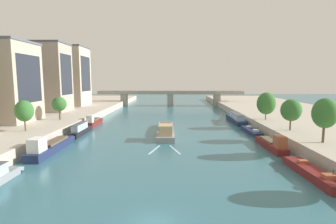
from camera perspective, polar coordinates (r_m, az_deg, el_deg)
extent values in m
cube|color=#B7AD9E|center=(87.04, -27.10, -1.00)|extent=(36.00, 170.00, 2.21)
cube|color=#B7AD9E|center=(85.46, 27.70, -1.17)|extent=(36.00, 170.00, 2.21)
cube|color=gray|center=(59.57, -0.52, -4.22)|extent=(4.14, 19.30, 1.07)
cube|color=gray|center=(69.34, -0.47, -2.50)|extent=(3.48, 1.32, 0.90)
cube|color=gray|center=(59.46, -0.52, -3.68)|extent=(4.21, 19.31, 0.06)
cube|color=tan|center=(52.85, -0.56, -3.91)|extent=(2.82, 3.91, 2.03)
cube|color=black|center=(54.69, -0.55, -3.21)|extent=(2.18, 0.09, 0.57)
cube|color=brown|center=(61.31, -0.51, -3.15)|extent=(3.10, 10.06, 0.36)
cylinder|color=#232328|center=(53.69, 0.03, -4.24)|extent=(0.07, 0.07, 1.10)
cube|color=#A5D1DB|center=(46.17, 1.50, -8.28)|extent=(2.15, 5.83, 0.03)
cube|color=#A5D1DB|center=(46.21, -3.01, -8.27)|extent=(1.85, 5.90, 0.03)
cube|color=gray|center=(40.81, -30.60, -10.63)|extent=(1.84, 1.22, 0.81)
cube|color=#1E284C|center=(49.24, -24.24, -7.21)|extent=(2.62, 13.69, 1.24)
cube|color=#1E284C|center=(55.62, -21.13, -5.32)|extent=(2.36, 1.28, 0.99)
cube|color=#1E284C|center=(49.09, -24.28, -6.47)|extent=(2.67, 13.69, 0.06)
cube|color=white|center=(44.81, -26.86, -6.46)|extent=(1.88, 2.75, 2.11)
cube|color=black|center=(45.93, -26.09, -5.69)|extent=(1.48, 0.05, 0.59)
cube|color=brown|center=(50.25, -23.63, -5.88)|extent=(2.00, 7.12, 0.36)
cylinder|color=#232328|center=(45.22, -26.08, -6.95)|extent=(0.07, 0.07, 1.10)
cube|color=black|center=(61.81, -18.62, -4.19)|extent=(1.80, 10.06, 1.06)
cube|color=black|center=(66.79, -17.08, -3.20)|extent=(1.67, 1.23, 0.90)
cube|color=black|center=(61.71, -18.64, -3.68)|extent=(1.83, 10.06, 0.06)
cube|color=#9EBCD6|center=(61.11, -18.83, -3.07)|extent=(1.47, 6.44, 1.44)
cube|color=#4C4C51|center=(60.99, -18.86, -2.37)|extent=(1.57, 6.63, 0.08)
cylinder|color=#232328|center=(58.73, -19.41, -3.67)|extent=(0.07, 0.07, 1.10)
cube|color=maroon|center=(73.07, -15.96, -2.31)|extent=(2.06, 9.39, 1.22)
cube|color=maroon|center=(77.82, -14.89, -1.61)|extent=(1.91, 1.26, 0.98)
cube|color=maroon|center=(72.97, -15.98, -1.81)|extent=(2.10, 9.39, 0.06)
cube|color=white|center=(69.82, -16.76, -1.42)|extent=(1.51, 1.89, 1.91)
cube|color=black|center=(70.67, -16.54, -1.08)|extent=(1.20, 0.04, 0.54)
cube|color=brown|center=(73.83, -15.77, -1.54)|extent=(1.59, 4.89, 0.36)
cylinder|color=#232328|center=(70.14, -16.43, -1.71)|extent=(0.07, 0.07, 1.10)
cube|color=maroon|center=(38.22, 29.22, -11.74)|extent=(2.68, 11.03, 1.06)
cube|color=maroon|center=(43.07, 25.32, -9.27)|extent=(2.19, 1.31, 0.89)
cube|color=maroon|center=(38.05, 29.27, -10.94)|extent=(2.73, 11.03, 0.06)
cube|color=#9E5133|center=(39.98, 27.55, -9.63)|extent=(1.16, 0.94, 0.40)
cube|color=#9E5133|center=(35.50, 31.83, -11.93)|extent=(1.28, 1.15, 0.48)
cylinder|color=#232328|center=(35.42, 32.52, -11.50)|extent=(0.07, 0.07, 1.10)
cube|color=maroon|center=(50.32, 21.72, -6.88)|extent=(2.25, 10.46, 1.08)
cube|color=maroon|center=(55.36, 19.63, -5.41)|extent=(1.99, 1.26, 0.91)
cube|color=maroon|center=(50.19, 21.75, -6.24)|extent=(2.29, 10.46, 0.06)
cube|color=#9E5133|center=(46.78, 23.38, -6.03)|extent=(1.59, 2.11, 1.94)
cube|color=black|center=(47.66, 22.91, -5.40)|extent=(1.24, 0.05, 0.54)
cube|color=brown|center=(51.09, 21.33, -5.75)|extent=(1.71, 5.45, 0.36)
cylinder|color=#232328|center=(47.37, 23.51, -6.39)|extent=(0.07, 0.07, 1.10)
cube|color=#1E284C|center=(62.41, 17.90, -4.12)|extent=(2.31, 9.95, 0.92)
cube|color=#1E284C|center=(67.35, 16.48, -3.17)|extent=(1.91, 1.27, 0.82)
cube|color=#1E284C|center=(62.32, 17.92, -3.67)|extent=(2.35, 9.96, 0.06)
cube|color=#9EBCD6|center=(64.31, 17.31, -3.11)|extent=(1.02, 0.93, 0.40)
cube|color=#9EBCD6|center=(59.70, 18.77, -3.91)|extent=(1.12, 1.14, 0.48)
cylinder|color=#232328|center=(59.56, 19.11, -3.65)|extent=(0.07, 0.07, 1.10)
cube|color=#1E284C|center=(77.76, 14.69, -1.72)|extent=(2.92, 15.67, 1.17)
cube|color=#1E284C|center=(85.65, 13.51, -0.80)|extent=(2.59, 1.28, 0.95)
cube|color=#1E284C|center=(77.67, 14.70, -1.27)|extent=(2.97, 15.67, 0.06)
cube|color=#9EBCD6|center=(76.81, 14.84, -0.82)|extent=(2.36, 10.04, 1.40)
cube|color=#4C4C51|center=(76.72, 14.86, -0.27)|extent=(2.52, 10.34, 0.08)
cylinder|color=#232328|center=(73.16, 15.82, -1.36)|extent=(0.07, 0.07, 1.10)
cylinder|color=brown|center=(58.21, -28.91, -2.30)|extent=(0.28, 0.28, 2.85)
ellipsoid|color=#336B2D|center=(57.88, -29.06, 0.22)|extent=(3.48, 3.48, 4.19)
cylinder|color=brown|center=(71.07, -22.70, -0.35)|extent=(0.39, 0.39, 2.93)
ellipsoid|color=#336B2D|center=(70.81, -22.79, 1.62)|extent=(3.55, 3.55, 3.60)
cylinder|color=brown|center=(48.61, 31.01, -3.79)|extent=(0.38, 0.38, 3.45)
ellipsoid|color=#336B2D|center=(48.17, 31.24, -0.22)|extent=(3.89, 3.89, 4.82)
cylinder|color=brown|center=(57.15, 25.30, -2.24)|extent=(0.31, 0.31, 2.86)
ellipsoid|color=#336B2D|center=(56.81, 25.44, 0.38)|extent=(3.99, 3.99, 4.36)
cylinder|color=brown|center=(70.04, 20.68, -0.51)|extent=(0.25, 0.25, 2.56)
ellipsoid|color=#336B2D|center=(69.74, 20.79, 1.78)|extent=(4.62, 4.62, 5.56)
cube|color=#B2A38E|center=(73.59, -33.02, 5.41)|extent=(14.49, 12.60, 18.59)
cube|color=#232833|center=(69.77, -28.10, 6.45)|extent=(0.04, 10.08, 11.15)
cube|color=#A89989|center=(91.71, -25.66, 6.76)|extent=(14.76, 10.29, 21.05)
cube|color=#4C515B|center=(92.38, -26.03, 13.45)|extent=(15.20, 10.59, 0.50)
cube|color=#232833|center=(88.63, -21.39, 7.66)|extent=(0.04, 8.23, 12.63)
cube|color=beige|center=(108.64, -21.21, 7.21)|extent=(14.37, 12.74, 22.08)
cube|color=#4C515B|center=(109.32, -21.49, 13.14)|extent=(14.80, 13.12, 0.50)
cube|color=#232833|center=(106.12, -17.61, 7.97)|extent=(0.04, 10.19, 13.25)
cube|color=gray|center=(121.08, 0.51, 4.09)|extent=(67.39, 4.40, 0.60)
cube|color=gray|center=(119.04, 0.50, 4.40)|extent=(67.39, 0.30, 0.90)
cube|color=gray|center=(123.04, 0.53, 4.49)|extent=(67.39, 0.30, 0.90)
cube|color=gray|center=(123.51, -9.61, 2.65)|extent=(2.80, 3.60, 5.44)
cube|color=gray|center=(121.28, 0.51, 2.67)|extent=(2.80, 3.60, 5.44)
cube|color=gray|center=(122.90, 10.69, 2.60)|extent=(2.80, 3.60, 5.44)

